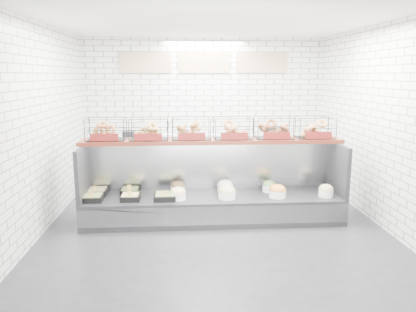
{
  "coord_description": "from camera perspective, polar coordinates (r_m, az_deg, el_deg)",
  "views": [
    {
      "loc": [
        -0.49,
        -5.78,
        2.25
      ],
      "look_at": [
        -0.07,
        0.45,
        1.0
      ],
      "focal_mm": 35.0,
      "sensor_mm": 36.0,
      "label": 1
    }
  ],
  "objects": [
    {
      "name": "room_shell",
      "position": [
        6.41,
        0.54,
        9.61
      ],
      "size": [
        5.02,
        5.51,
        3.01
      ],
      "color": "silver",
      "rests_on": "ground"
    },
    {
      "name": "ground",
      "position": [
        6.22,
        0.94,
        -9.87
      ],
      "size": [
        5.5,
        5.5,
        0.0
      ],
      "primitive_type": "plane",
      "color": "black",
      "rests_on": "ground"
    },
    {
      "name": "display_case",
      "position": [
        6.44,
        0.57,
        -6.06
      ],
      "size": [
        4.0,
        0.9,
        1.2
      ],
      "color": "black",
      "rests_on": "ground"
    },
    {
      "name": "bagel_shelf",
      "position": [
        6.38,
        0.58,
        3.56
      ],
      "size": [
        4.1,
        0.5,
        0.4
      ],
      "color": "#42160E",
      "rests_on": "display_case"
    },
    {
      "name": "prep_counter",
      "position": [
        8.42,
        -0.48,
        -0.9
      ],
      "size": [
        4.0,
        0.6,
        1.2
      ],
      "color": "#93969B",
      "rests_on": "ground"
    }
  ]
}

